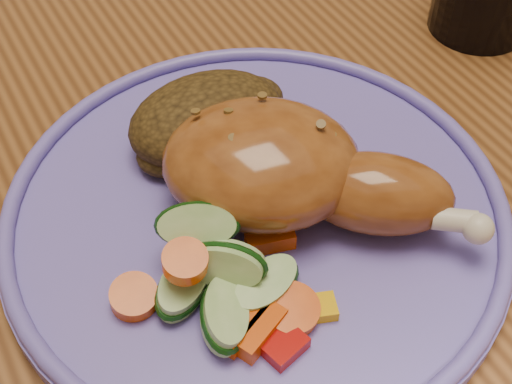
% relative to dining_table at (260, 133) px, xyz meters
% --- Properties ---
extents(dining_table, '(0.90, 1.40, 0.75)m').
position_rel_dining_table_xyz_m(dining_table, '(0.00, 0.00, 0.00)').
color(dining_table, brown).
rests_on(dining_table, ground).
extents(plate, '(0.31, 0.31, 0.01)m').
position_rel_dining_table_xyz_m(plate, '(-0.08, -0.14, 0.09)').
color(plate, '#6556B4').
rests_on(plate, dining_table).
extents(plate_rim, '(0.30, 0.30, 0.01)m').
position_rel_dining_table_xyz_m(plate_rim, '(-0.08, -0.14, 0.10)').
color(plate_rim, '#6556B4').
rests_on(plate_rim, plate).
extents(chicken_leg, '(0.17, 0.17, 0.06)m').
position_rel_dining_table_xyz_m(chicken_leg, '(-0.06, -0.15, 0.12)').
color(chicken_leg, brown).
rests_on(chicken_leg, plate).
extents(rice_pilaf, '(0.11, 0.07, 0.04)m').
position_rel_dining_table_xyz_m(rice_pilaf, '(-0.08, -0.07, 0.11)').
color(rice_pilaf, '#432E10').
rests_on(rice_pilaf, plate).
extents(vegetable_pile, '(0.11, 0.11, 0.05)m').
position_rel_dining_table_xyz_m(vegetable_pile, '(-0.13, -0.19, 0.11)').
color(vegetable_pile, '#A50A05').
rests_on(vegetable_pile, plate).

